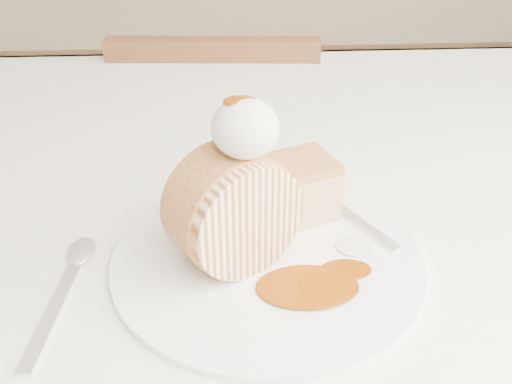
{
  "coord_description": "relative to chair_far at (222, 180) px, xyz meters",
  "views": [
    {
      "loc": [
        -0.03,
        -0.36,
        1.09
      ],
      "look_at": [
        -0.01,
        0.06,
        0.82
      ],
      "focal_mm": 40.0,
      "sensor_mm": 36.0,
      "label": 1
    }
  ],
  "objects": [
    {
      "name": "table",
      "position": [
        0.05,
        -0.5,
        0.21
      ],
      "size": [
        1.4,
        0.9,
        0.75
      ],
      "color": "white",
      "rests_on": "ground"
    },
    {
      "name": "chair_far",
      "position": [
        0.0,
        0.0,
        0.0
      ],
      "size": [
        0.4,
        0.4,
        0.79
      ],
      "rotation": [
        0.0,
        0.0,
        3.07
      ],
      "color": "brown",
      "rests_on": "ground"
    },
    {
      "name": "plate",
      "position": [
        0.05,
        -0.65,
        0.3
      ],
      "size": [
        0.37,
        0.37,
        0.01
      ],
      "primitive_type": "cylinder",
      "rotation": [
        0.0,
        0.0,
        0.38
      ],
      "color": "white",
      "rests_on": "table"
    },
    {
      "name": "roulade_slice",
      "position": [
        0.02,
        -0.65,
        0.36
      ],
      "size": [
        0.12,
        0.11,
        0.11
      ],
      "primitive_type": "cylinder",
      "rotation": [
        1.57,
        0.0,
        0.55
      ],
      "color": "beige",
      "rests_on": "plate"
    },
    {
      "name": "cake_chunk",
      "position": [
        0.08,
        -0.58,
        0.33
      ],
      "size": [
        0.08,
        0.08,
        0.05
      ],
      "primitive_type": "cube",
      "rotation": [
        0.0,
        0.0,
        0.38
      ],
      "color": "#D58750",
      "rests_on": "plate"
    },
    {
      "name": "whipped_cream",
      "position": [
        0.03,
        -0.65,
        0.44
      ],
      "size": [
        0.06,
        0.06,
        0.05
      ],
      "primitive_type": "ellipsoid",
      "color": "silver",
      "rests_on": "roulade_slice"
    },
    {
      "name": "caramel_drizzle",
      "position": [
        0.03,
        -0.65,
        0.47
      ],
      "size": [
        0.03,
        0.02,
        0.01
      ],
      "primitive_type": "ellipsoid",
      "color": "#703004",
      "rests_on": "whipped_cream"
    },
    {
      "name": "caramel_pool",
      "position": [
        0.08,
        -0.7,
        0.31
      ],
      "size": [
        0.1,
        0.09,
        0.0
      ],
      "primitive_type": null,
      "rotation": [
        0.0,
        0.0,
        0.38
      ],
      "color": "#703004",
      "rests_on": "plate"
    },
    {
      "name": "fork",
      "position": [
        0.14,
        -0.6,
        0.31
      ],
      "size": [
        0.1,
        0.16,
        0.0
      ],
      "primitive_type": "cube",
      "rotation": [
        0.0,
        0.0,
        0.51
      ],
      "color": "silver",
      "rests_on": "plate"
    },
    {
      "name": "spoon",
      "position": [
        -0.13,
        -0.71,
        0.3
      ],
      "size": [
        0.04,
        0.16,
        0.0
      ],
      "primitive_type": "cube",
      "rotation": [
        0.0,
        0.0,
        -0.09
      ],
      "color": "silver",
      "rests_on": "table"
    }
  ]
}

